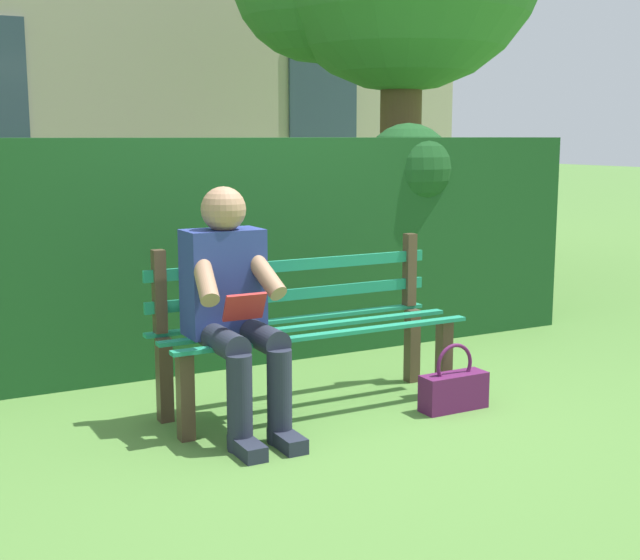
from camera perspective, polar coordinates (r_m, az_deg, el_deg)
The scene contains 5 objects.
ground at distance 4.59m, azimuth -0.60°, elevation -8.43°, with size 60.00×60.00×0.00m, color #517F38.
park_bench at distance 4.53m, azimuth -0.98°, elevation -3.15°, with size 1.65×0.47×0.86m.
person_seated at distance 4.15m, azimuth -5.78°, elevation -1.52°, with size 0.44×0.73×1.18m.
hedge_backdrop at distance 5.43m, azimuth -10.15°, elevation 2.15°, with size 5.86×0.76×1.50m.
handbag at distance 4.58m, azimuth 8.85°, elevation -7.14°, with size 0.37×0.13×0.35m.
Camera 1 is at (2.03, 3.87, 1.42)m, focal length 48.33 mm.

